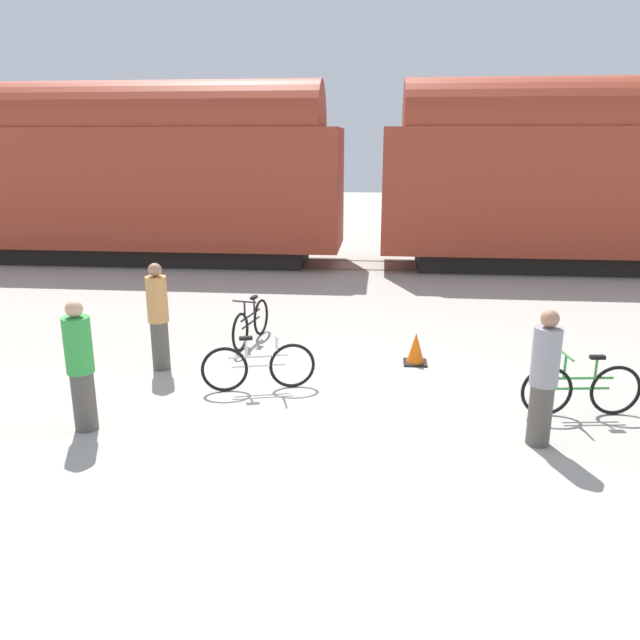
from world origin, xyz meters
TOP-DOWN VIEW (x-y plane):
  - ground_plane at (0.00, 0.00)m, footprint 80.00×80.00m
  - freight_train at (0.00, 11.05)m, footprint 28.87×2.87m
  - rail_near at (0.00, 10.34)m, footprint 40.87×0.07m
  - rail_far at (0.00, 11.77)m, footprint 40.87×0.07m
  - bicycle_silver at (-1.17, 0.83)m, footprint 1.70×0.55m
  - bicycle_green at (3.46, 0.35)m, footprint 1.68×0.46m
  - bicycle_black at (-1.77, 3.13)m, footprint 0.46×1.74m
  - person_in_green at (-3.19, -0.75)m, footprint 0.35×0.35m
  - person_in_tan at (-2.98, 1.56)m, footprint 0.34×0.34m
  - person_in_grey at (2.68, -0.60)m, footprint 0.34×0.34m
  - traffic_cone at (1.28, 2.25)m, footprint 0.40×0.40m

SIDE VIEW (x-z plane):
  - ground_plane at x=0.00m, z-range 0.00..0.00m
  - rail_near at x=0.00m, z-range 0.00..0.01m
  - rail_far at x=0.00m, z-range 0.00..0.01m
  - traffic_cone at x=1.28m, z-range -0.02..0.53m
  - bicycle_black at x=-1.77m, z-range -0.07..0.82m
  - bicycle_silver at x=-1.17m, z-range -0.07..0.82m
  - bicycle_green at x=3.46m, z-range -0.07..0.83m
  - person_in_grey at x=2.68m, z-range 0.01..1.76m
  - person_in_green at x=-3.19m, z-range 0.00..1.76m
  - person_in_tan at x=-2.98m, z-range 0.01..1.81m
  - freight_train at x=0.00m, z-range 0.15..5.59m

